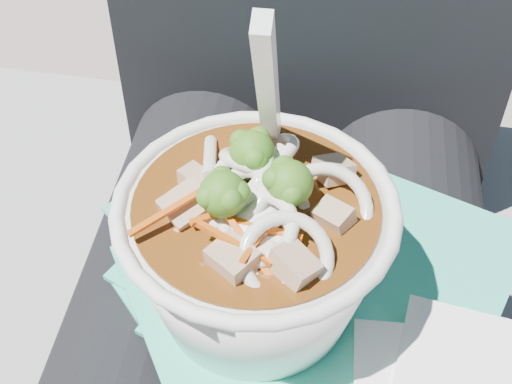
# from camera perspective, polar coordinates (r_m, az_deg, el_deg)

# --- Properties ---
(lap) EXTENTS (0.33, 0.48, 0.14)m
(lap) POSITION_cam_1_polar(r_m,az_deg,el_deg) (0.54, 1.49, -14.06)
(lap) COLOR black
(lap) RESTS_ON stone_ledge
(person_body) EXTENTS (0.34, 0.94, 0.98)m
(person_body) POSITION_cam_1_polar(r_m,az_deg,el_deg) (0.57, 2.67, -4.60)
(person_body) COLOR black
(person_body) RESTS_ON ground
(plastic_bag) EXTENTS (0.32, 0.31, 0.01)m
(plastic_bag) POSITION_cam_1_polar(r_m,az_deg,el_deg) (0.48, 2.17, -7.73)
(plastic_bag) COLOR #2EBF9B
(plastic_bag) RESTS_ON lap
(udon_bowl) EXTENTS (0.20, 0.20, 0.21)m
(udon_bowl) POSITION_cam_1_polar(r_m,az_deg,el_deg) (0.43, 0.05, -4.10)
(udon_bowl) COLOR white
(udon_bowl) RESTS_ON plastic_bag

